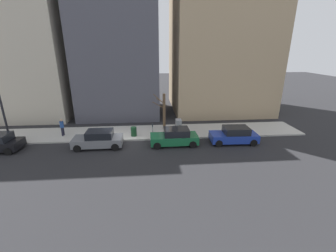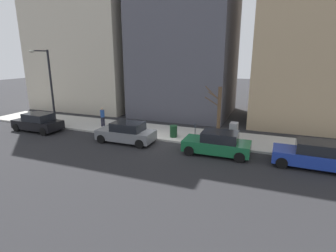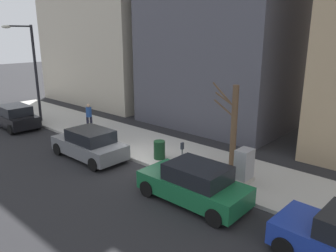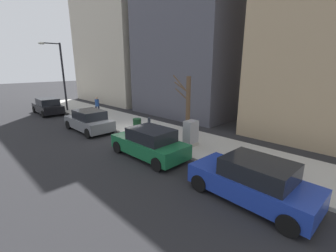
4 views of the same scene
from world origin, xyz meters
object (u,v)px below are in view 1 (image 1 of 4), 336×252
Objects in this scene: bare_tree at (164,111)px; trash_bin at (134,132)px; utility_box at (178,126)px; pedestrian_near_meter at (62,126)px; parked_car_green at (175,137)px; parking_meter at (153,129)px; parked_car_grey at (99,139)px; office_block_center at (118,37)px; office_tower_left at (222,1)px; office_tower_right at (19,27)px; parked_car_blue at (234,135)px.

bare_tree is 3.79m from trash_bin.
pedestrian_near_meter is (0.32, 11.30, 0.24)m from utility_box.
parked_car_green reaches higher than parking_meter.
bare_tree reaches higher than parking_meter.
parked_car_grey is 7.16m from bare_tree.
office_block_center is (9.88, 3.89, 8.58)m from parking_meter.
trash_bin is 0.05× the size of office_block_center.
utility_box is 0.07× the size of office_block_center.
parking_meter is at bearing -88.53° from pedestrian_near_meter.
trash_bin is (2.04, -2.91, -0.14)m from parked_car_grey.
office_tower_left is (12.87, -7.39, 13.14)m from parked_car_green.
parked_car_green is 1.00× the size of parked_car_grey.
office_tower_left is at bearing -47.90° from parked_car_grey.
office_block_center is 0.89× the size of office_tower_right.
office_tower_right is (12.75, 23.22, 9.96)m from parked_car_blue.
parked_car_blue reaches higher than parking_meter.
parked_car_green is at bearing -125.61° from office_tower_right.
office_block_center reaches higher than utility_box.
parked_car_blue is 1.01× the size of parked_car_grey.
parked_car_grey is 5.00m from parking_meter.
bare_tree is 4.25× the size of trash_bin.
utility_box is at bearing -15.40° from parked_car_green.
office_tower_left is (10.08, -18.04, 12.79)m from pedestrian_near_meter.
parked_car_green is 6.66m from parked_car_grey.
office_block_center is (11.50, 5.82, 8.83)m from parked_car_green.
office_tower_right is at bearing 60.91° from utility_box.
bare_tree reaches higher than trash_bin.
office_tower_left is at bearing -32.92° from utility_box.
utility_box is 23.27m from office_tower_right.
trash_bin is (2.10, 9.20, -0.14)m from parked_car_blue.
trash_bin is 0.04× the size of office_tower_right.
office_tower_right reaches higher than parked_car_green.
parked_car_green is 0.15× the size of office_tower_left.
parked_car_blue is 7.57m from parking_meter.
utility_box is (2.44, -7.32, 0.11)m from parked_car_grey.
parked_car_blue is 2.98× the size of utility_box.
office_tower_left reaches higher than parking_meter.
bare_tree is (3.76, 0.71, 1.38)m from parked_car_green.
bare_tree is (1.29, 1.37, 1.27)m from utility_box.
parked_car_blue is 7.37m from bare_tree.
parked_car_green is at bearing 150.12° from office_tower_left.
office_block_center is (7.73, 5.11, 7.44)m from bare_tree.
parking_meter is at bearing 79.32° from parked_car_blue.
pedestrian_near_meter is 24.30m from office_tower_left.
parked_car_blue is at bearing -90.59° from parked_car_grey.
pedestrian_near_meter is at bearing 84.07° from trash_bin.
parking_meter is 0.07× the size of office_block_center.
parking_meter is 13.65m from office_block_center.
office_block_center is at bearing 95.92° from office_tower_left.
office_tower_right is (9.94, 7.12, 9.61)m from pedestrian_near_meter.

